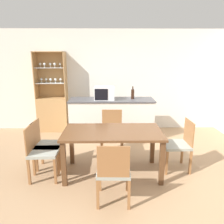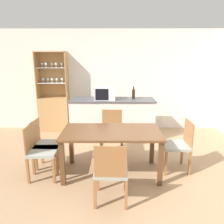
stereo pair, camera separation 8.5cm
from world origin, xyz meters
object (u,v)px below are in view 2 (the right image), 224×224
Objects in this scene: display_cabinet at (54,108)px; dining_chair_side_left_far at (45,144)px; dining_chair_head_far at (112,132)px; microwave at (105,93)px; dining_chair_side_right_far at (178,145)px; wine_bottle at (133,94)px; dining_table at (112,137)px; dining_chair_side_left_near at (41,151)px; dining_chair_head_near at (111,171)px.

display_cabinet is 2.11m from dining_chair_side_left_far.
microwave reaches higher than dining_chair_head_far.
dining_chair_side_right_far is 1.90× the size of microwave.
wine_bottle is at bearing 5.53° from microwave.
microwave is (-0.16, 1.64, 0.44)m from dining_table.
dining_chair_head_near is (1.11, -0.62, 0.00)m from dining_chair_side_left_near.
dining_chair_head_far is at bearing 89.95° from dining_table.
dining_chair_side_left_near is at bearing -118.41° from microwave.
wine_bottle reaches higher than dining_chair_side_right_far.
display_cabinet is at bearing 124.32° from dining_table.
dining_table is at bearing 95.13° from dining_chair_side_left_near.
dining_chair_head_far is 1.00× the size of dining_chair_side_left_far.
dining_chair_side_left_near is (-1.12, -0.87, 0.00)m from dining_chair_head_far.
wine_bottle is at bearing -14.04° from display_cabinet.
dining_chair_head_near is 2.47m from microwave.
dining_chair_head_far reaches higher than dining_table.
dining_chair_side_right_far is at bearing 6.46° from dining_table.
dining_table is 1.14m from dining_chair_side_left_near.
dining_table is 1.82× the size of dining_chair_side_left_far.
dining_chair_side_left_far is 1.00× the size of dining_chair_side_left_near.
dining_chair_side_left_far is (-1.12, -0.62, 0.00)m from dining_chair_head_far.
display_cabinet reaches higher than dining_chair_side_left_far.
dining_table is 1.82× the size of dining_chair_side_left_near.
display_cabinet is 1.53m from microwave.
dining_table is 5.38× the size of wine_bottle.
dining_chair_side_right_far is 2.07m from microwave.
dining_chair_side_left_near is at bearing 38.92° from dining_chair_head_far.
dining_chair_side_right_far is (1.12, 0.13, -0.19)m from dining_table.
display_cabinet is 2.66m from dining_table.
microwave is at bearing 149.86° from dining_chair_side_left_far.
wine_bottle reaches higher than dining_chair_head_near.
dining_chair_side_left_far is 2.33m from wine_bottle.
dining_chair_side_right_far is at bearing 39.79° from dining_chair_head_near.
dining_chair_side_left_near is 2.10m from microwave.
dining_chair_head_far is at bearing 59.57° from dining_chair_side_right_far.
display_cabinet is at bearing 165.96° from wine_bottle.
dining_chair_side_left_near is (-1.12, -0.13, -0.19)m from dining_table.
microwave reaches higher than dining_table.
dining_chair_side_left_near is 1.27m from dining_chair_head_near.
microwave is (-0.16, 2.38, 0.63)m from dining_chair_head_near.
dining_chair_head_near is at bearing 126.72° from dining_chair_side_right_far.
dining_chair_head_near is 2.96× the size of wine_bottle.
dining_chair_side_right_far and dining_chair_side_left_near have the same top height.
dining_chair_head_far is at bearing -79.69° from microwave.
dining_chair_head_far is at bearing -44.04° from display_cabinet.
display_cabinet is 3.31m from dining_chair_head_near.
dining_chair_head_near is (-0.00, -1.49, 0.00)m from dining_chair_head_far.
microwave reaches higher than dining_chair_side_left_near.
display_cabinet is 3.34m from dining_chair_side_right_far.
microwave is at bearing 95.62° from dining_table.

